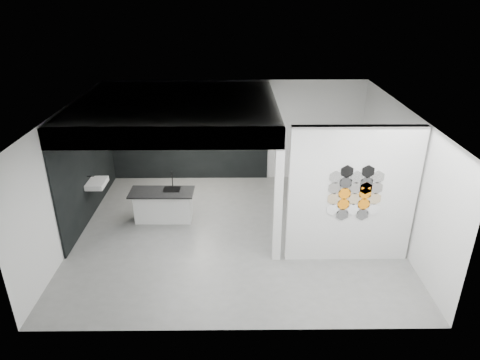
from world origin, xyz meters
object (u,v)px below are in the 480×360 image
(partition_panel, at_px, (352,196))
(kettle, at_px, (233,133))
(kitchen_island, at_px, (163,205))
(glass_bowl, at_px, (241,133))
(glass_vase, at_px, (241,133))
(wall_basin, at_px, (97,183))
(utensil_cup, at_px, (169,133))
(bottle_dark, at_px, (186,132))
(stockpot, at_px, (162,132))

(partition_panel, relative_size, kettle, 17.22)
(partition_panel, xyz_separation_m, kitchen_island, (-3.91, 1.57, -1.00))
(glass_bowl, bearing_deg, glass_vase, 0.00)
(glass_bowl, bearing_deg, kettle, 180.00)
(wall_basin, relative_size, glass_bowl, 4.31)
(kitchen_island, bearing_deg, utensil_cup, 94.15)
(kettle, height_order, glass_bowl, kettle)
(glass_vase, relative_size, bottle_dark, 0.84)
(kettle, height_order, bottle_dark, bottle_dark)
(kitchen_island, xyz_separation_m, glass_vase, (1.84, 2.30, 0.99))
(wall_basin, relative_size, kettle, 3.69)
(wall_basin, height_order, glass_bowl, glass_bowl)
(kitchen_island, distance_m, utensil_cup, 2.50)
(glass_bowl, bearing_deg, stockpot, 180.00)
(stockpot, xyz_separation_m, glass_vase, (2.16, 0.00, -0.02))
(partition_panel, xyz_separation_m, bottle_dark, (-3.57, 3.87, 0.00))
(wall_basin, height_order, kitchen_island, kitchen_island)
(kitchen_island, xyz_separation_m, glass_bowl, (1.84, 2.30, 0.97))
(stockpot, height_order, glass_bowl, stockpot)
(kitchen_island, xyz_separation_m, bottle_dark, (0.34, 2.30, 1.00))
(partition_panel, relative_size, kitchen_island, 1.90)
(kettle, relative_size, glass_vase, 1.19)
(wall_basin, xyz_separation_m, utensil_cup, (1.42, 2.07, 0.53))
(wall_basin, xyz_separation_m, kitchen_island, (1.55, -0.23, -0.45))
(partition_panel, xyz_separation_m, wall_basin, (-5.46, 1.80, -0.55))
(kettle, bearing_deg, bottle_dark, 178.34)
(bottle_dark, distance_m, utensil_cup, 0.47)
(glass_bowl, relative_size, bottle_dark, 0.85)
(partition_panel, height_order, stockpot, partition_panel)
(partition_panel, relative_size, glass_vase, 20.44)
(bottle_dark, bearing_deg, stockpot, 180.00)
(partition_panel, bearing_deg, utensil_cup, 136.33)
(kitchen_island, distance_m, kettle, 2.98)
(glass_vase, relative_size, utensil_cup, 1.20)
(glass_bowl, bearing_deg, bottle_dark, 180.00)
(glass_vase, bearing_deg, utensil_cup, 180.00)
(kettle, height_order, glass_vase, kettle)
(kitchen_island, relative_size, bottle_dark, 8.99)
(kettle, bearing_deg, wall_basin, -148.55)
(partition_panel, xyz_separation_m, glass_bowl, (-2.08, 3.87, -0.03))
(stockpot, bearing_deg, kettle, 0.00)
(bottle_dark, bearing_deg, glass_bowl, 0.00)
(partition_panel, xyz_separation_m, stockpot, (-4.23, 3.87, 0.01))
(partition_panel, distance_m, wall_basin, 5.78)
(glass_vase, bearing_deg, kettle, 180.00)
(kitchen_island, relative_size, kettle, 9.05)
(stockpot, height_order, kettle, stockpot)
(glass_vase, xyz_separation_m, bottle_dark, (-1.50, 0.00, 0.01))
(partition_panel, xyz_separation_m, glass_vase, (-2.08, 3.87, -0.01))
(glass_vase, xyz_separation_m, utensil_cup, (-1.97, 0.00, -0.01))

